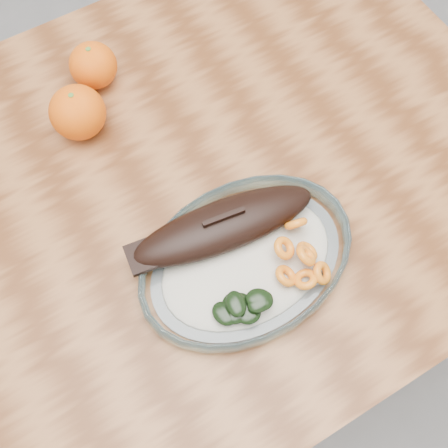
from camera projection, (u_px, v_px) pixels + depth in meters
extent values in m
plane|color=slate|center=(183.00, 330.00, 1.50)|extent=(3.00, 3.00, 0.00)
cube|color=#592E15|center=(150.00, 207.00, 0.84)|extent=(1.20, 0.80, 0.04)
cylinder|color=brown|center=(295.00, 74.00, 1.42)|extent=(0.06, 0.06, 0.71)
ellipsoid|color=white|center=(246.00, 262.00, 0.77)|extent=(0.57, 0.42, 0.01)
torus|color=#88BFD2|center=(246.00, 259.00, 0.77)|extent=(0.57, 0.57, 0.03)
ellipsoid|color=white|center=(247.00, 257.00, 0.76)|extent=(0.51, 0.36, 0.02)
ellipsoid|color=black|center=(224.00, 221.00, 0.75)|extent=(0.27, 0.11, 0.04)
ellipsoid|color=black|center=(224.00, 223.00, 0.76)|extent=(0.23, 0.09, 0.02)
cube|color=black|center=(144.00, 251.00, 0.73)|extent=(0.05, 0.05, 0.01)
cube|color=black|center=(224.00, 214.00, 0.73)|extent=(0.06, 0.01, 0.02)
torus|color=orange|center=(307.00, 275.00, 0.73)|extent=(0.04, 0.04, 0.03)
torus|color=orange|center=(309.00, 247.00, 0.75)|extent=(0.04, 0.04, 0.03)
torus|color=orange|center=(287.00, 272.00, 0.73)|extent=(0.04, 0.05, 0.03)
torus|color=orange|center=(324.00, 269.00, 0.73)|extent=(0.05, 0.04, 0.03)
torus|color=orange|center=(308.00, 251.00, 0.73)|extent=(0.04, 0.05, 0.04)
torus|color=orange|center=(285.00, 243.00, 0.73)|extent=(0.04, 0.04, 0.03)
torus|color=orange|center=(297.00, 219.00, 0.75)|extent=(0.04, 0.03, 0.04)
ellipsoid|color=black|center=(235.00, 303.00, 0.71)|extent=(0.04, 0.04, 0.01)
ellipsoid|color=black|center=(224.00, 310.00, 0.71)|extent=(0.03, 0.04, 0.01)
ellipsoid|color=black|center=(238.00, 299.00, 0.72)|extent=(0.04, 0.03, 0.01)
ellipsoid|color=black|center=(234.00, 301.00, 0.72)|extent=(0.05, 0.05, 0.01)
ellipsoid|color=black|center=(248.00, 307.00, 0.71)|extent=(0.04, 0.04, 0.01)
ellipsoid|color=black|center=(235.00, 307.00, 0.71)|extent=(0.05, 0.05, 0.01)
ellipsoid|color=black|center=(236.00, 300.00, 0.71)|extent=(0.03, 0.04, 0.01)
ellipsoid|color=black|center=(260.00, 296.00, 0.71)|extent=(0.05, 0.05, 0.01)
ellipsoid|color=black|center=(261.00, 298.00, 0.71)|extent=(0.04, 0.03, 0.01)
sphere|color=#F65405|center=(93.00, 65.00, 0.88)|extent=(0.08, 0.08, 0.08)
sphere|color=#F65405|center=(78.00, 112.00, 0.84)|extent=(0.08, 0.08, 0.08)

